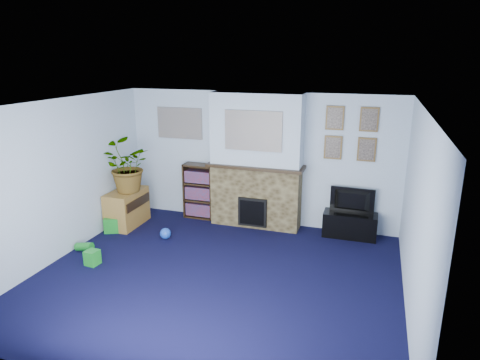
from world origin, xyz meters
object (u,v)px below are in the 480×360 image
(television, at_px, (352,201))
(sideboard, at_px, (127,207))
(tv_stand, at_px, (350,224))
(bookshelf, at_px, (200,192))

(television, xyz_separation_m, sideboard, (-3.92, -0.72, -0.29))
(tv_stand, xyz_separation_m, television, (0.00, 0.02, 0.41))
(sideboard, bearing_deg, television, 10.38)
(tv_stand, height_order, bookshelf, bookshelf)
(bookshelf, bearing_deg, sideboard, -145.17)
(television, relative_size, bookshelf, 0.70)
(tv_stand, distance_m, television, 0.41)
(tv_stand, height_order, sideboard, sideboard)
(bookshelf, distance_m, sideboard, 1.36)
(tv_stand, relative_size, sideboard, 1.07)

